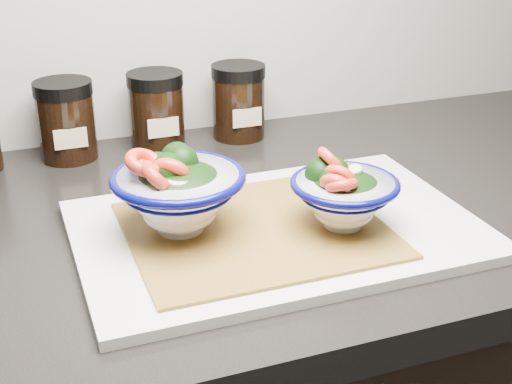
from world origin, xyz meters
name	(u,v)px	position (x,y,z in m)	size (l,w,h in m)	color
countertop	(146,237)	(0.00, 1.45, 0.88)	(3.50, 0.60, 0.04)	black
cutting_board	(277,230)	(0.14, 1.37, 0.91)	(0.45, 0.30, 0.01)	silver
bamboo_mat	(256,230)	(0.11, 1.36, 0.91)	(0.28, 0.24, 0.00)	#AA8133
bowl_left	(177,191)	(0.03, 1.39, 0.96)	(0.15, 0.15, 0.11)	white
bowl_right	(342,194)	(0.20, 1.33, 0.95)	(0.12, 0.12, 0.10)	white
spice_jar_c	(66,120)	(-0.06, 1.69, 0.96)	(0.08, 0.08, 0.11)	black
spice_jar_d	(157,110)	(0.07, 1.69, 0.96)	(0.08, 0.08, 0.11)	black
spice_jar_e	(239,101)	(0.20, 1.69, 0.96)	(0.08, 0.08, 0.11)	black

